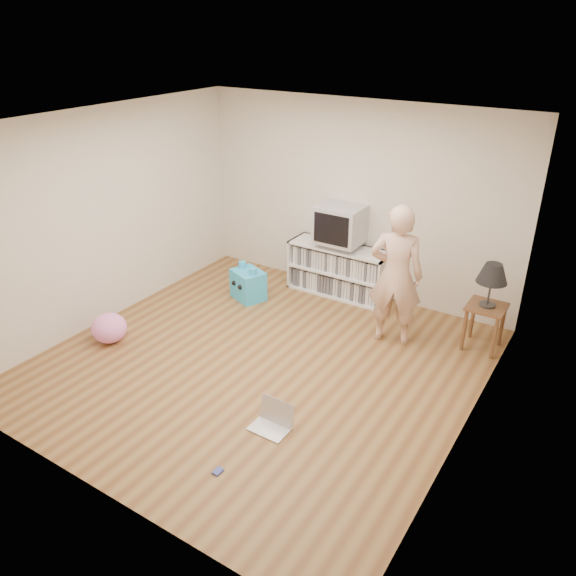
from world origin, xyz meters
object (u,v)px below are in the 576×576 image
Objects in this scene: dvd_deck at (340,244)px; side_table at (485,316)px; media_unit at (339,270)px; crt_tv at (340,224)px; laptop at (273,420)px; person at (396,276)px; plush_blue at (248,284)px; table_lamp at (493,274)px; plush_pink at (109,328)px.

side_table is at bearing -10.08° from dvd_deck.
media_unit is 2.33× the size of crt_tv.
person is at bearing 82.26° from laptop.
person is 2.17m from plush_blue.
side_table is 1.07× the size of table_lamp.
table_lamp is (2.08, -0.39, 0.59)m from media_unit.
dvd_deck is 0.82× the size of side_table.
plush_blue is at bearing 68.07° from plush_pink.
media_unit is 2.66× the size of plush_blue.
laptop is at bearing -5.59° from plush_pink.
table_lamp reaches higher than plush_pink.
dvd_deck is at bearing -49.32° from person.
media_unit is 3.39× the size of plush_pink.
person reaches higher than dvd_deck.
table_lamp is at bearing -10.08° from dvd_deck.
crt_tv is 3.10m from laptop.
person is (1.12, -0.77, 0.11)m from dvd_deck.
laptop is (0.82, -2.84, -0.67)m from dvd_deck.
plush_pink is (-2.50, 0.24, 0.11)m from laptop.
dvd_deck is 0.27× the size of person.
side_table is (2.08, -0.39, 0.07)m from media_unit.
side_table reaches higher than plush_pink.
media_unit is 2.98m from laptop.
media_unit is 0.83× the size of person.
side_table is 4.38m from plush_pink.
plush_pink is (-0.72, -1.79, -0.04)m from plush_blue.
table_lamp is at bearing -9.99° from crt_tv.
dvd_deck is 0.29m from crt_tv.
media_unit is 3.11m from plush_pink.
plush_blue is 1.27× the size of plush_pink.
side_table is 1.50× the size of laptop.
plush_blue is at bearing -140.02° from dvd_deck.
plush_pink is (-3.76, -2.23, -0.24)m from side_table.
person reaches higher than crt_tv.
table_lamp is (0.00, 0.00, 0.53)m from side_table.
plush_blue is (-3.04, -0.43, -0.20)m from side_table.
crt_tv is at bearing -90.00° from media_unit.
laptop is at bearing 66.96° from person.
crt_tv is at bearing 61.89° from plush_blue.
dvd_deck is at bearing 106.68° from laptop.
laptop is (0.82, -2.86, -0.28)m from media_unit.
dvd_deck is 1.37m from person.
person is (1.12, -0.77, -0.18)m from crt_tv.
plush_blue is at bearing 131.67° from laptop.
crt_tv is 2.11m from table_lamp.
plush_pink is (-1.68, -2.61, -0.17)m from media_unit.
table_lamp reaches higher than plush_blue.
plush_pink is at bearing 18.33° from person.
side_table is at bearing 30.14° from plush_blue.
person is (-0.96, -0.40, 0.43)m from side_table.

